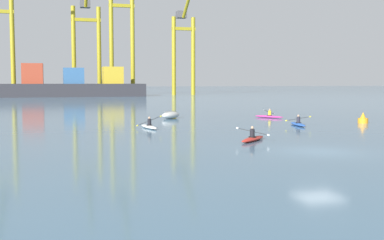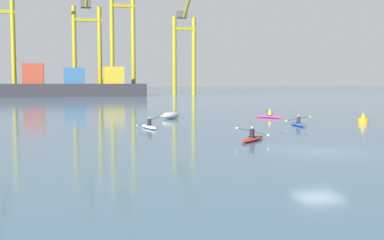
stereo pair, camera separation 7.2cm
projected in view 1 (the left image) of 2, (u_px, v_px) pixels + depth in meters
ground_plane at (319, 152)px, 25.64m from camera, size 800.00×800.00×0.00m
container_barge at (73, 86)px, 122.88m from camera, size 36.16×8.16×8.37m
gantry_crane_west_mid at (86, 35)px, 134.19m from camera, size 8.18×15.42×35.56m
gantry_crane_east_mid at (122, 25)px, 133.22m from camera, size 7.11×16.03×40.99m
gantry_crane_east at (184, 40)px, 139.26m from camera, size 7.07×17.23×32.75m
capsized_dinghy at (171, 115)px, 48.90m from camera, size 2.70×2.52×0.76m
channel_buoy at (363, 119)px, 43.54m from camera, size 0.90×0.90×1.00m
kayak_red at (253, 138)px, 30.27m from camera, size 2.81×2.84×0.95m
kayak_magenta at (269, 116)px, 49.97m from camera, size 2.31×3.20×0.95m
kayak_blue at (298, 124)px, 40.92m from camera, size 2.24×3.45×0.95m
kayak_white at (149, 126)px, 38.56m from camera, size 2.18×3.45×1.03m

